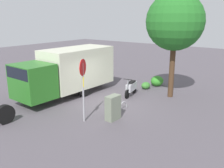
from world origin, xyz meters
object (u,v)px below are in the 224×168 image
Objects in this scene: bike_rack_hoop at (123,109)px; motorcycle at (131,87)px; utility_cabinet at (113,108)px; box_truck_near at (66,71)px; stop_sign at (83,81)px; street_tree at (175,22)px.

motorcycle is at bearing -157.27° from bike_rack_hoop.
utility_cabinet is at bearing 15.44° from bike_rack_hoop.
box_truck_near is 2.81× the size of stop_sign.
street_tree is 5.14× the size of utility_cabinet.
motorcycle is 4.65m from street_tree.
stop_sign is (2.26, 3.58, 0.39)m from box_truck_near.
stop_sign is at bearing -13.14° from bike_rack_hoop.
motorcycle is 2.53m from bike_rack_hoop.
motorcycle is 0.29× the size of street_tree.
stop_sign is 0.48× the size of street_tree.
box_truck_near reaches higher than motorcycle.
motorcycle is at bearing -175.17° from stop_sign.
bike_rack_hoop is at bearing -164.56° from utility_cabinet.
street_tree is (-3.71, 5.24, 2.89)m from box_truck_near.
box_truck_near is 7.04m from street_tree.
stop_sign reaches higher than utility_cabinet.
stop_sign reaches higher than box_truck_near.
stop_sign is at bearing -6.89° from motorcycle.
motorcycle is 4.93m from stop_sign.
street_tree is (-1.28, 2.06, 3.97)m from motorcycle.
motorcycle is 0.60× the size of stop_sign.
utility_cabinet is (4.98, -0.71, -3.89)m from street_tree.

